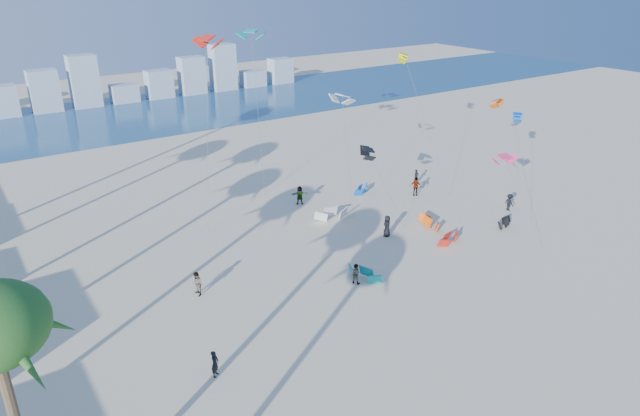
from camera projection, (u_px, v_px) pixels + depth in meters
ground at (439, 389)px, 31.17m from camera, size 220.00×220.00×0.00m
ocean at (95, 120)px, 85.84m from camera, size 220.00×220.00×0.00m
kitesurfer_near at (215, 364)px, 31.90m from camera, size 0.71×0.70×1.65m
kitesurfer_mid at (355, 274)px, 41.35m from camera, size 0.92×0.97×1.57m
kitesurfers_far at (365, 211)px, 51.74m from camera, size 31.33×13.79×1.90m
grounded_kites at (391, 226)px, 49.72m from camera, size 18.24×16.68×1.06m
flying_kites at (371, 87)px, 52.13m from camera, size 34.34×30.35×16.74m
distant_skyline at (69, 90)px, 91.61m from camera, size 85.00×3.00×8.40m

